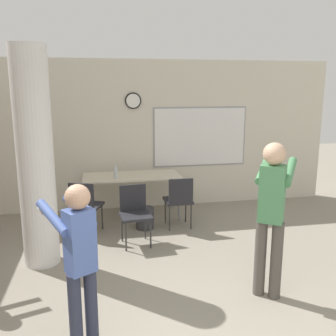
% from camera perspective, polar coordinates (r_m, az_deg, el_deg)
% --- Properties ---
extents(wall_back, '(8.00, 0.15, 2.80)m').
position_cam_1_polar(wall_back, '(7.15, -5.96, 4.95)').
color(wall_back, beige).
rests_on(wall_back, ground_plane).
extents(support_pillar, '(0.46, 0.46, 2.80)m').
position_cam_1_polar(support_pillar, '(5.00, -19.56, 1.25)').
color(support_pillar, white).
rests_on(support_pillar, ground_plane).
extents(folding_table, '(1.70, 0.76, 0.77)m').
position_cam_1_polar(folding_table, '(6.66, -5.55, -1.54)').
color(folding_table, beige).
rests_on(folding_table, ground_plane).
extents(bottle_on_table, '(0.06, 0.06, 0.26)m').
position_cam_1_polar(bottle_on_table, '(6.45, -7.98, -0.68)').
color(bottle_on_table, silver).
rests_on(bottle_on_table, folding_table).
extents(waste_bin, '(0.30, 0.30, 0.35)m').
position_cam_1_polar(waste_bin, '(6.25, -3.54, -7.61)').
color(waste_bin, '#38383D').
rests_on(waste_bin, ground_plane).
extents(chair_table_left, '(0.57, 0.57, 0.87)m').
position_cam_1_polar(chair_table_left, '(6.02, -12.53, -5.31)').
color(chair_table_left, '#232328').
rests_on(chair_table_left, ground_plane).
extents(chair_table_front, '(0.48, 0.48, 0.87)m').
position_cam_1_polar(chair_table_front, '(5.58, -5.10, -6.45)').
color(chair_table_front, '#232328').
rests_on(chair_table_front, ground_plane).
extents(chair_table_right, '(0.44, 0.44, 0.87)m').
position_cam_1_polar(chair_table_right, '(6.15, 1.68, -4.63)').
color(chair_table_right, '#232328').
rests_on(chair_table_right, ground_plane).
extents(person_playing_side, '(0.62, 0.71, 1.73)m').
position_cam_1_polar(person_playing_side, '(4.19, 15.50, -5.88)').
color(person_playing_side, '#514C47').
rests_on(person_playing_side, ground_plane).
extents(person_playing_front, '(0.53, 0.61, 1.53)m').
position_cam_1_polar(person_playing_front, '(3.30, -13.39, -12.97)').
color(person_playing_front, '#2D3347').
rests_on(person_playing_front, ground_plane).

